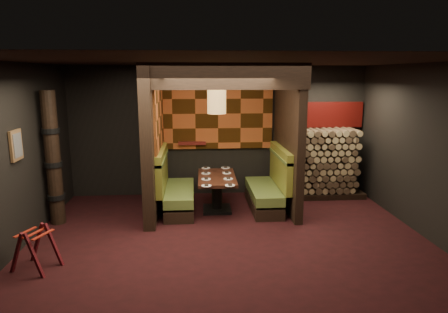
% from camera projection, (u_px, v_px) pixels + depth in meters
% --- Properties ---
extents(floor, '(6.50, 5.50, 0.02)m').
position_uv_depth(floor, '(230.00, 243.00, 6.44)').
color(floor, black).
rests_on(floor, ground).
extents(ceiling, '(6.50, 5.50, 0.02)m').
position_uv_depth(ceiling, '(231.00, 61.00, 5.86)').
color(ceiling, black).
rests_on(ceiling, ground).
extents(wall_back, '(6.50, 0.02, 2.85)m').
position_uv_depth(wall_back, '(219.00, 131.00, 8.85)').
color(wall_back, black).
rests_on(wall_back, ground).
extents(wall_front, '(6.50, 0.02, 2.85)m').
position_uv_depth(wall_front, '(259.00, 220.00, 3.46)').
color(wall_front, black).
rests_on(wall_front, ground).
extents(wall_left, '(0.02, 5.50, 2.85)m').
position_uv_depth(wall_left, '(12.00, 159.00, 5.91)').
color(wall_left, black).
rests_on(wall_left, ground).
extents(wall_right, '(0.02, 5.50, 2.85)m').
position_uv_depth(wall_right, '(433.00, 153.00, 6.39)').
color(wall_right, black).
rests_on(wall_right, ground).
extents(partition_left, '(0.20, 2.20, 2.85)m').
position_uv_depth(partition_left, '(153.00, 140.00, 7.66)').
color(partition_left, black).
rests_on(partition_left, floor).
extents(partition_right, '(0.15, 2.10, 2.85)m').
position_uv_depth(partition_right, '(288.00, 138.00, 7.91)').
color(partition_right, black).
rests_on(partition_right, floor).
extents(header_beam, '(2.85, 0.18, 0.44)m').
position_uv_depth(header_beam, '(225.00, 76.00, 6.59)').
color(header_beam, black).
rests_on(header_beam, partition_left).
extents(tapa_back_panel, '(2.40, 0.06, 1.55)m').
position_uv_depth(tapa_back_panel, '(218.00, 114.00, 8.72)').
color(tapa_back_panel, '#AA4D21').
rests_on(tapa_back_panel, wall_back).
extents(tapa_side_panel, '(0.04, 1.85, 1.45)m').
position_uv_depth(tapa_side_panel, '(159.00, 117.00, 7.76)').
color(tapa_side_panel, '#AA4D21').
rests_on(tapa_side_panel, partition_left).
extents(lacquer_shelf, '(0.60, 0.12, 0.07)m').
position_uv_depth(lacquer_shelf, '(192.00, 143.00, 8.74)').
color(lacquer_shelf, '#5C1815').
rests_on(lacquer_shelf, wall_back).
extents(booth_bench_left, '(0.68, 1.60, 1.14)m').
position_uv_depth(booth_bench_left, '(174.00, 191.00, 7.90)').
color(booth_bench_left, black).
rests_on(booth_bench_left, floor).
extents(booth_bench_right, '(0.68, 1.60, 1.14)m').
position_uv_depth(booth_bench_right, '(269.00, 189.00, 8.04)').
color(booth_bench_right, black).
rests_on(booth_bench_right, floor).
extents(dining_table, '(0.75, 1.35, 0.71)m').
position_uv_depth(dining_table, '(217.00, 188.00, 7.84)').
color(dining_table, black).
rests_on(dining_table, floor).
extents(place_settings, '(0.63, 1.56, 0.03)m').
position_uv_depth(place_settings, '(217.00, 176.00, 7.79)').
color(place_settings, white).
rests_on(place_settings, dining_table).
extents(pendant_lamp, '(0.35, 0.35, 0.91)m').
position_uv_depth(pendant_lamp, '(217.00, 102.00, 7.45)').
color(pendant_lamp, '#A57A41').
rests_on(pendant_lamp, ceiling).
extents(framed_picture, '(0.05, 0.36, 0.46)m').
position_uv_depth(framed_picture, '(16.00, 145.00, 5.97)').
color(framed_picture, brown).
rests_on(framed_picture, wall_left).
extents(luggage_rack, '(0.70, 0.61, 0.64)m').
position_uv_depth(luggage_rack, '(36.00, 247.00, 5.52)').
color(luggage_rack, '#490D12').
rests_on(luggage_rack, floor).
extents(totem_column, '(0.31, 0.31, 2.40)m').
position_uv_depth(totem_column, '(53.00, 159.00, 7.05)').
color(totem_column, black).
rests_on(totem_column, floor).
extents(firewood_stack, '(1.73, 0.70, 1.50)m').
position_uv_depth(firewood_stack, '(324.00, 163.00, 8.75)').
color(firewood_stack, black).
rests_on(firewood_stack, floor).
extents(mosaic_header, '(1.83, 0.10, 0.56)m').
position_uv_depth(mosaic_header, '(322.00, 115.00, 8.87)').
color(mosaic_header, maroon).
rests_on(mosaic_header, wall_back).
extents(bay_front_post, '(0.08, 0.08, 2.85)m').
position_uv_depth(bay_front_post, '(289.00, 136.00, 8.17)').
color(bay_front_post, black).
rests_on(bay_front_post, floor).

